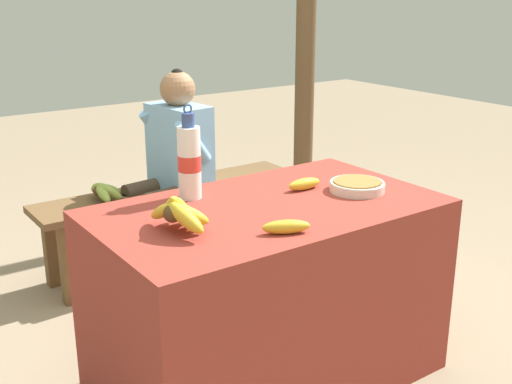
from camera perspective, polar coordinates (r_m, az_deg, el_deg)
The scene contains 11 objects.
ground_plane at distance 2.62m, azimuth 0.97°, elevation -16.01°, with size 12.00×12.00×0.00m, color gray.
market_counter at distance 2.44m, azimuth 1.02°, elevation -9.08°, with size 1.25×0.73×0.71m.
banana_bunch_ripe at distance 2.04m, azimuth -6.75°, elevation -1.86°, with size 0.15×0.28×0.14m.
serving_bowl at distance 2.49m, azimuth 8.97°, elevation 0.59°, with size 0.21×0.21×0.04m.
water_bottle at distance 2.36m, azimuth -5.95°, elevation 2.77°, with size 0.09×0.09×0.35m.
loose_banana_front at distance 2.04m, azimuth 2.69°, elevation -3.11°, with size 0.16×0.11×0.05m.
loose_banana_side at distance 2.48m, azimuth 4.32°, elevation 0.72°, with size 0.15×0.05×0.05m.
wooden_bench at distance 3.46m, azimuth -7.48°, elevation -0.82°, with size 1.46×0.32×0.44m.
seated_vendor at distance 3.35m, azimuth -7.46°, elevation 3.13°, with size 0.43×0.41×1.07m.
banana_bunch_green at distance 3.27m, azimuth -13.41°, elevation 0.13°, with size 0.15×0.26×0.11m.
support_post_far at distance 4.32m, azimuth 4.52°, elevation 16.63°, with size 0.13×0.13×2.74m.
Camera 1 is at (-1.29, -1.75, 1.46)m, focal length 45.00 mm.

